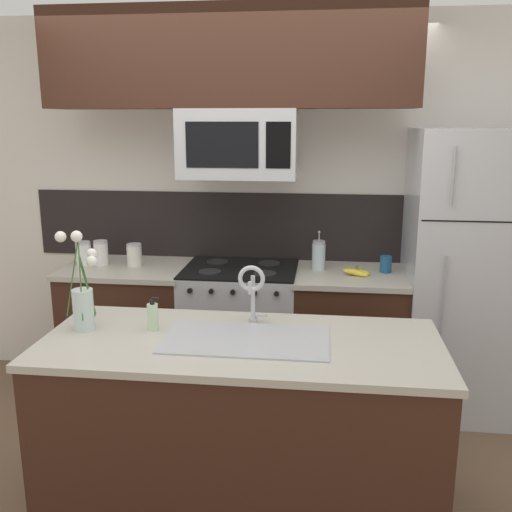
{
  "coord_description": "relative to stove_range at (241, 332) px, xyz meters",
  "views": [
    {
      "loc": [
        0.56,
        -2.78,
        1.9
      ],
      "look_at": [
        0.18,
        0.27,
        1.16
      ],
      "focal_mm": 40.0,
      "sensor_mm": 36.0,
      "label": 1
    }
  ],
  "objects": [
    {
      "name": "upper_cabinet_band",
      "position": [
        -0.05,
        -0.05,
        1.8
      ],
      "size": [
        2.3,
        0.34,
        0.6
      ],
      "primitive_type": "cube",
      "color": "#381E14"
    },
    {
      "name": "splash_band",
      "position": [
        -0.0,
        0.32,
        0.69
      ],
      "size": [
        3.12,
        0.01,
        0.48
      ],
      "primitive_type": "cube",
      "color": "black",
      "rests_on": "rear_partition"
    },
    {
      "name": "flower_vase",
      "position": [
        -0.58,
        -1.2,
        0.59
      ],
      "size": [
        0.19,
        0.14,
        0.5
      ],
      "color": "silver",
      "rests_on": "island_counter"
    },
    {
      "name": "back_counter_right",
      "position": [
        0.74,
        0.0,
        -0.01
      ],
      "size": [
        0.75,
        0.65,
        0.91
      ],
      "color": "#381E14",
      "rests_on": "ground"
    },
    {
      "name": "back_counter_left",
      "position": [
        -0.79,
        0.0,
        -0.01
      ],
      "size": [
        0.85,
        0.65,
        0.91
      ],
      "color": "#381E14",
      "rests_on": "ground"
    },
    {
      "name": "microwave",
      "position": [
        0.0,
        -0.02,
        1.29
      ],
      "size": [
        0.74,
        0.4,
        0.43
      ],
      "color": "#B7BABF"
    },
    {
      "name": "french_press",
      "position": [
        0.52,
        0.06,
        0.55
      ],
      "size": [
        0.09,
        0.09,
        0.27
      ],
      "color": "silver",
      "rests_on": "back_counter_right"
    },
    {
      "name": "stove_range",
      "position": [
        0.0,
        0.0,
        0.0
      ],
      "size": [
        0.76,
        0.64,
        0.93
      ],
      "color": "#B7BABF",
      "rests_on": "ground"
    },
    {
      "name": "sink_faucet",
      "position": [
        0.21,
        -1.04,
        0.65
      ],
      "size": [
        0.14,
        0.14,
        0.31
      ],
      "color": "#B7BABF",
      "rests_on": "island_counter"
    },
    {
      "name": "ground_plane",
      "position": [
        -0.0,
        -0.9,
        -0.46
      ],
      "size": [
        10.0,
        10.0,
        0.0
      ],
      "primitive_type": "plane",
      "color": "brown"
    },
    {
      "name": "storage_jar_short",
      "position": [
        -0.74,
        0.01,
        0.53
      ],
      "size": [
        0.1,
        0.1,
        0.16
      ],
      "color": "silver",
      "rests_on": "back_counter_left"
    },
    {
      "name": "refrigerator",
      "position": [
        1.53,
        0.02,
        0.46
      ],
      "size": [
        0.86,
        0.74,
        1.85
      ],
      "color": "#B7BABF",
      "rests_on": "ground"
    },
    {
      "name": "banana_bunch",
      "position": [
        0.77,
        -0.06,
        0.47
      ],
      "size": [
        0.19,
        0.12,
        0.08
      ],
      "color": "yellow",
      "rests_on": "back_counter_right"
    },
    {
      "name": "island_counter",
      "position": [
        0.19,
        -1.25,
        -0.01
      ],
      "size": [
        1.84,
        0.79,
        0.91
      ],
      "color": "#381E14",
      "rests_on": "ground"
    },
    {
      "name": "storage_jar_tall",
      "position": [
        -1.1,
        0.01,
        0.53
      ],
      "size": [
        0.1,
        0.1,
        0.16
      ],
      "color": "silver",
      "rests_on": "back_counter_left"
    },
    {
      "name": "dish_soap_bottle",
      "position": [
        -0.25,
        -1.17,
        0.52
      ],
      "size": [
        0.06,
        0.05,
        0.16
      ],
      "color": "beige",
      "rests_on": "island_counter"
    },
    {
      "name": "rear_partition",
      "position": [
        0.3,
        0.38,
        0.84
      ],
      "size": [
        5.2,
        0.1,
        2.6
      ],
      "primitive_type": "cube",
      "color": "silver",
      "rests_on": "ground"
    },
    {
      "name": "kitchen_sink",
      "position": [
        0.21,
        -1.25,
        0.38
      ],
      "size": [
        0.76,
        0.42,
        0.16
      ],
      "color": "#ADAFB5",
      "rests_on": "island_counter"
    },
    {
      "name": "coffee_tin",
      "position": [
        0.97,
        0.05,
        0.5
      ],
      "size": [
        0.08,
        0.08,
        0.11
      ],
      "primitive_type": "cylinder",
      "color": "#1E5184",
      "rests_on": "back_counter_right"
    },
    {
      "name": "storage_jar_medium",
      "position": [
        -0.98,
        0.02,
        0.53
      ],
      "size": [
        0.1,
        0.1,
        0.17
      ],
      "color": "silver",
      "rests_on": "back_counter_left"
    }
  ]
}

